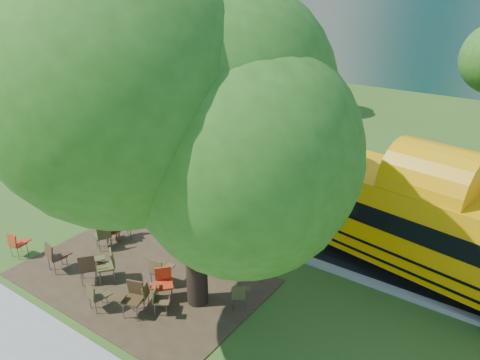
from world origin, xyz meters
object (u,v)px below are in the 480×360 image
Objects in this scene: chair_12 at (163,281)px; chair_10 at (121,223)px; chair_1 at (55,254)px; bg_car_red at (169,120)px; chair_14 at (114,228)px; black_car at (97,148)px; pedestrian_a at (110,89)px; chair_4 at (96,295)px; chair_2 at (88,265)px; chair_7 at (159,298)px; chair_0 at (17,242)px; chair_8 at (104,233)px; chair_11 at (159,269)px; pedestrian_b at (122,83)px; bg_car_silver at (91,113)px; chair_9 at (112,226)px; bg_car_white at (8,89)px; chair_6 at (142,294)px; main_tree at (189,104)px; school_bus at (423,223)px; chair_13 at (240,294)px; chair_3 at (108,263)px; chair_5 at (133,295)px.

chair_10 is at bearing -72.66° from chair_12.
chair_1 is 13.87m from bg_car_red.
chair_14 is 0.19× the size of black_car.
pedestrian_a is at bearing 144.50° from chair_1.
chair_4 is 1.71m from chair_12.
pedestrian_a is at bearing 87.29° from chair_2.
chair_1 is 1.24× the size of chair_7.
chair_8 is at bearing 38.94° from chair_0.
chair_0 is 19.50m from pedestrian_a.
pedestrian_b reaches higher than chair_11.
bg_car_silver reaches higher than chair_1.
chair_8 is 0.52m from chair_14.
bg_car_white reaches higher than chair_9.
chair_10 is at bearing 30.61° from chair_6.
chair_8 is at bearing -109.11° from bg_car_silver.
school_bus is at bearing 47.04° from main_tree.
bg_car_silver is (-11.54, 10.53, -0.01)m from chair_1.
chair_0 is 4.05m from chair_4.
school_bus is 5.52m from chair_13.
chair_11 is at bearing 94.52° from chair_10.
chair_4 is 3.66m from chair_10.
main_tree is 7.84m from chair_0.
chair_11 is at bearing -72.76° from chair_8.
school_bus is at bearing 25.10° from chair_0.
chair_1 is 1.25× the size of chair_14.
chair_3 is at bearing 138.56° from chair_4.
school_bus is 15.44× the size of chair_13.
chair_0 is (-10.31, -6.17, -1.14)m from school_bus.
chair_2 is 2.49m from chair_10.
chair_10 is at bearing -97.31° from bg_car_white.
chair_6 is at bearing -81.77° from chair_11.
chair_8 is at bearing -137.56° from pedestrian_a.
bg_car_red is at bearing 103.56° from chair_13.
chair_11 is 23.40m from pedestrian_b.
pedestrian_b is at bearing 142.37° from main_tree.
pedestrian_a reaches higher than chair_8.
black_car reaches higher than chair_0.
chair_12 is 1.21× the size of chair_14.
chair_3 is 1.78m from chair_5.
chair_4 is 0.88× the size of chair_8.
main_tree is 27.99m from bg_car_white.
chair_11 is at bearing -166.94° from chair_7.
pedestrian_b is (-18.83, 15.81, 0.49)m from chair_7.
black_car is (-8.53, 7.05, 0.19)m from chair_4.
chair_4 is at bearing -80.98° from chair_2.
chair_3 is at bearing -126.61° from chair_7.
chair_3 is 1.24× the size of chair_7.
pedestrian_a reaches higher than chair_4.
chair_3 is 21.25m from pedestrian_a.
chair_10 reaches higher than chair_13.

